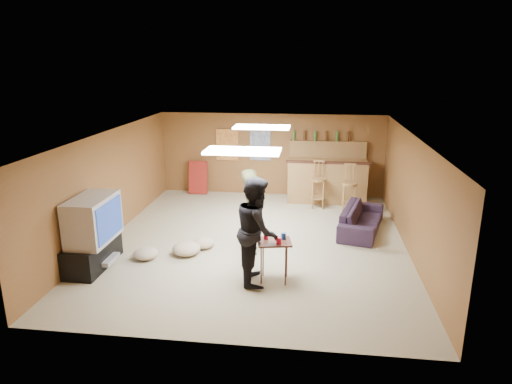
# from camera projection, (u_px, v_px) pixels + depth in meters

# --- Properties ---
(ground) EXTENTS (7.00, 7.00, 0.00)m
(ground) POSITION_uv_depth(u_px,v_px,m) (255.00, 242.00, 9.29)
(ground) COLOR tan
(ground) RESTS_ON ground
(ceiling) EXTENTS (6.00, 7.00, 0.02)m
(ceiling) POSITION_uv_depth(u_px,v_px,m) (255.00, 134.00, 8.68)
(ceiling) COLOR silver
(ceiling) RESTS_ON ground
(wall_back) EXTENTS (6.00, 0.02, 2.20)m
(wall_back) POSITION_uv_depth(u_px,v_px,m) (271.00, 155.00, 12.32)
(wall_back) COLOR brown
(wall_back) RESTS_ON ground
(wall_front) EXTENTS (6.00, 0.02, 2.20)m
(wall_front) POSITION_uv_depth(u_px,v_px,m) (219.00, 267.00, 5.65)
(wall_front) COLOR brown
(wall_front) RESTS_ON ground
(wall_left) EXTENTS (0.02, 7.00, 2.20)m
(wall_left) POSITION_uv_depth(u_px,v_px,m) (110.00, 185.00, 9.34)
(wall_left) COLOR brown
(wall_left) RESTS_ON ground
(wall_right) EXTENTS (0.02, 7.00, 2.20)m
(wall_right) POSITION_uv_depth(u_px,v_px,m) (412.00, 195.00, 8.62)
(wall_right) COLOR brown
(wall_right) RESTS_ON ground
(tv_stand) EXTENTS (0.55, 1.30, 0.50)m
(tv_stand) POSITION_uv_depth(u_px,v_px,m) (93.00, 253.00, 8.12)
(tv_stand) COLOR black
(tv_stand) RESTS_ON ground
(dvd_box) EXTENTS (0.35, 0.50, 0.08)m
(dvd_box) POSITION_uv_depth(u_px,v_px,m) (105.00, 259.00, 8.12)
(dvd_box) COLOR #B2B2B7
(dvd_box) RESTS_ON tv_stand
(tv_body) EXTENTS (0.60, 1.10, 0.80)m
(tv_body) POSITION_uv_depth(u_px,v_px,m) (93.00, 219.00, 7.93)
(tv_body) COLOR #B2B2B7
(tv_body) RESTS_ON tv_stand
(tv_screen) EXTENTS (0.02, 0.95, 0.65)m
(tv_screen) POSITION_uv_depth(u_px,v_px,m) (110.00, 220.00, 7.89)
(tv_screen) COLOR navy
(tv_screen) RESTS_ON tv_body
(bar_counter) EXTENTS (2.00, 0.60, 1.10)m
(bar_counter) POSITION_uv_depth(u_px,v_px,m) (327.00, 181.00, 11.77)
(bar_counter) COLOR olive
(bar_counter) RESTS_ON ground
(bar_lip) EXTENTS (2.10, 0.12, 0.05)m
(bar_lip) POSITION_uv_depth(u_px,v_px,m) (328.00, 163.00, 11.37)
(bar_lip) COLOR #381A12
(bar_lip) RESTS_ON bar_counter
(bar_shelf) EXTENTS (2.00, 0.18, 0.05)m
(bar_shelf) POSITION_uv_depth(u_px,v_px,m) (328.00, 142.00, 11.93)
(bar_shelf) COLOR olive
(bar_shelf) RESTS_ON bar_backing
(bar_backing) EXTENTS (2.00, 0.14, 0.60)m
(bar_backing) POSITION_uv_depth(u_px,v_px,m) (328.00, 153.00, 12.03)
(bar_backing) COLOR olive
(bar_backing) RESTS_ON bar_counter
(poster_left) EXTENTS (0.60, 0.03, 0.85)m
(poster_left) POSITION_uv_depth(u_px,v_px,m) (227.00, 145.00, 12.35)
(poster_left) COLOR #BF3F26
(poster_left) RESTS_ON wall_back
(poster_right) EXTENTS (0.55, 0.03, 0.80)m
(poster_right) POSITION_uv_depth(u_px,v_px,m) (260.00, 146.00, 12.25)
(poster_right) COLOR #334C99
(poster_right) RESTS_ON wall_back
(folding_chair_stack) EXTENTS (0.50, 0.26, 0.91)m
(folding_chair_stack) POSITION_uv_depth(u_px,v_px,m) (198.00, 177.00, 12.55)
(folding_chair_stack) COLOR maroon
(folding_chair_stack) RESTS_ON ground
(ceiling_panel_front) EXTENTS (1.20, 0.60, 0.04)m
(ceiling_panel_front) POSITION_uv_depth(u_px,v_px,m) (243.00, 151.00, 7.25)
(ceiling_panel_front) COLOR white
(ceiling_panel_front) RESTS_ON ceiling
(ceiling_panel_back) EXTENTS (1.20, 0.60, 0.04)m
(ceiling_panel_back) POSITION_uv_depth(u_px,v_px,m) (262.00, 127.00, 9.83)
(ceiling_panel_back) COLOR white
(ceiling_panel_back) RESTS_ON ceiling
(person_olive) EXTENTS (0.49, 0.66, 1.64)m
(person_olive) POSITION_uv_depth(u_px,v_px,m) (251.00, 211.00, 8.60)
(person_olive) COLOR brown
(person_olive) RESTS_ON ground
(person_black) EXTENTS (0.80, 0.96, 1.79)m
(person_black) POSITION_uv_depth(u_px,v_px,m) (257.00, 230.00, 7.43)
(person_black) COLOR black
(person_black) RESTS_ON ground
(sofa) EXTENTS (1.15, 1.98, 0.54)m
(sofa) POSITION_uv_depth(u_px,v_px,m) (362.00, 219.00, 9.81)
(sofa) COLOR black
(sofa) RESTS_ON ground
(tray_table) EXTENTS (0.62, 0.53, 0.71)m
(tray_table) POSITION_uv_depth(u_px,v_px,m) (274.00, 261.00, 7.57)
(tray_table) COLOR #381A12
(tray_table) RESTS_ON ground
(cup_red_near) EXTENTS (0.08, 0.08, 0.10)m
(cup_red_near) POSITION_uv_depth(u_px,v_px,m) (266.00, 236.00, 7.54)
(cup_red_near) COLOR red
(cup_red_near) RESTS_ON tray_table
(cup_red_far) EXTENTS (0.10, 0.10, 0.11)m
(cup_red_far) POSITION_uv_depth(u_px,v_px,m) (279.00, 241.00, 7.34)
(cup_red_far) COLOR red
(cup_red_far) RESTS_ON tray_table
(cup_blue) EXTENTS (0.08, 0.08, 0.11)m
(cup_blue) POSITION_uv_depth(u_px,v_px,m) (284.00, 236.00, 7.55)
(cup_blue) COLOR navy
(cup_blue) RESTS_ON tray_table
(bar_stool_left) EXTENTS (0.49, 0.49, 1.26)m
(bar_stool_left) POSITION_uv_depth(u_px,v_px,m) (318.00, 183.00, 11.28)
(bar_stool_left) COLOR olive
(bar_stool_left) RESTS_ON ground
(bar_stool_right) EXTENTS (0.46, 0.46, 1.24)m
(bar_stool_right) POSITION_uv_depth(u_px,v_px,m) (350.00, 188.00, 10.90)
(bar_stool_right) COLOR olive
(bar_stool_right) RESTS_ON ground
(cushion_near_tv) EXTENTS (0.63, 0.63, 0.24)m
(cushion_near_tv) POSITION_uv_depth(u_px,v_px,m) (186.00, 249.00, 8.66)
(cushion_near_tv) COLOR tan
(cushion_near_tv) RESTS_ON ground
(cushion_mid) EXTENTS (0.46, 0.46, 0.19)m
(cushion_mid) POSITION_uv_depth(u_px,v_px,m) (203.00, 243.00, 8.98)
(cushion_mid) COLOR tan
(cushion_mid) RESTS_ON ground
(cushion_far) EXTENTS (0.60, 0.60, 0.21)m
(cushion_far) POSITION_uv_depth(u_px,v_px,m) (146.00, 253.00, 8.48)
(cushion_far) COLOR tan
(cushion_far) RESTS_ON ground
(bottle_row) EXTENTS (1.48, 0.08, 0.26)m
(bottle_row) POSITION_uv_depth(u_px,v_px,m) (321.00, 136.00, 11.89)
(bottle_row) COLOR #3F7233
(bottle_row) RESTS_ON bar_shelf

